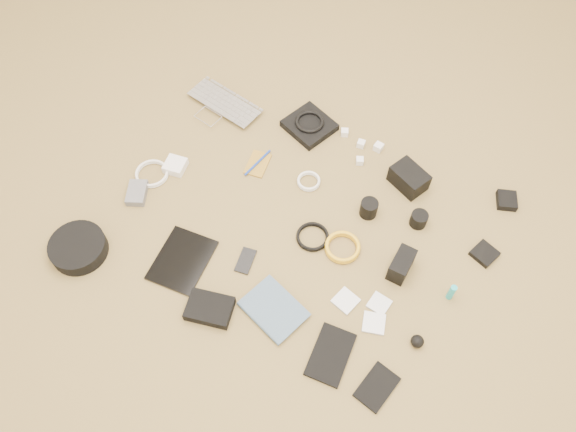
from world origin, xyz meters
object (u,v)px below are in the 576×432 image
at_px(laptop, 218,110).
at_px(tablet, 182,260).
at_px(headphone_case, 78,248).
at_px(paperback, 257,325).
at_px(dslr_camera, 409,178).
at_px(phone, 246,261).

bearing_deg(laptop, tablet, -58.53).
relative_size(tablet, headphone_case, 1.15).
bearing_deg(headphone_case, tablet, 21.80).
xyz_separation_m(tablet, paperback, (0.36, -0.09, 0.01)).
bearing_deg(headphone_case, paperback, 4.04).
height_order(headphone_case, paperback, headphone_case).
relative_size(laptop, dslr_camera, 2.35).
xyz_separation_m(phone, headphone_case, (-0.56, -0.25, 0.02)).
height_order(laptop, phone, laptop).
bearing_deg(laptop, phone, -40.46).
distance_m(laptop, headphone_case, 0.83).
distance_m(phone, paperback, 0.25).
relative_size(phone, paperback, 0.49).
bearing_deg(paperback, tablet, 94.33).
xyz_separation_m(laptop, headphone_case, (-0.09, -0.82, 0.02)).
height_order(phone, headphone_case, headphone_case).
xyz_separation_m(phone, paperback, (0.16, -0.20, 0.01)).
bearing_deg(tablet, headphone_case, -163.47).
bearing_deg(dslr_camera, tablet, -106.75).
bearing_deg(dslr_camera, paperback, -82.85).
height_order(dslr_camera, headphone_case, dslr_camera).
xyz_separation_m(laptop, dslr_camera, (0.87, 0.02, 0.03)).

